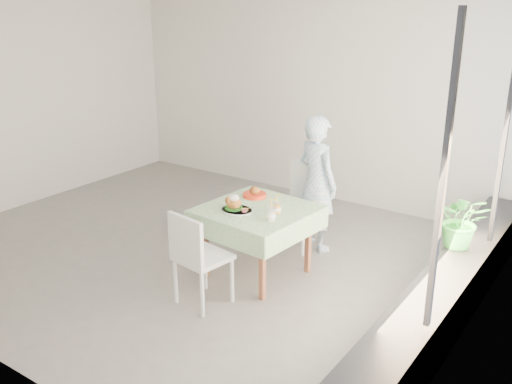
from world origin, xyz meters
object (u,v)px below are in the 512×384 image
Objects in this scene: diner at (317,183)px; juice_cup_orange at (277,208)px; cafe_table at (257,234)px; main_dish at (235,206)px; chair_far at (298,221)px; potted_plant at (462,220)px; chair_near at (202,276)px.

juice_cup_orange is at bearing 114.81° from diner.
main_dish is (-0.14, -0.19, 0.34)m from cafe_table.
juice_cup_orange reaches higher than cafe_table.
chair_far is 1.78× the size of potted_plant.
chair_far is at bearing 84.03° from main_dish.
cafe_table is 0.42m from juice_cup_orange.
cafe_table is 1.01m from diner.
juice_cup_orange is at bearing -153.82° from potted_plant.
diner is 2.84× the size of potted_plant.
potted_plant is at bearing -3.38° from chair_far.
diner is (0.25, 1.74, 0.49)m from chair_near.
juice_cup_orange is at bearing -2.31° from cafe_table.
chair_near is at bearing 102.00° from diner.
chair_near is at bearing -85.02° from main_dish.
cafe_table is at bearing 100.39° from diner.
potted_plant reaches higher than juice_cup_orange.
chair_near is (-0.06, -1.67, -0.01)m from chair_far.
chair_far is at bearing 91.72° from cafe_table.
main_dish is 2.19m from potted_plant.
diner is (0.19, 0.07, 0.48)m from chair_far.
potted_plant is (1.59, 0.78, -0.02)m from juice_cup_orange.
diner reaches higher than main_dish.
chair_near is 0.60× the size of diner.
juice_cup_orange is (0.27, -0.89, 0.50)m from chair_far.
chair_far reaches higher than cafe_table.
potted_plant reaches higher than chair_near.
cafe_table is 2.01m from potted_plant.
diner is at bearing 20.21° from chair_far.
cafe_table is 0.89m from chair_far.
cafe_table is at bearing 83.80° from chair_near.
cafe_table is 0.72× the size of diner.
chair_near is 3.82× the size of juice_cup_orange.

